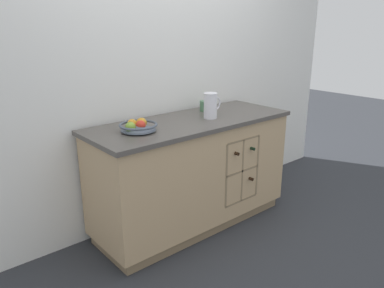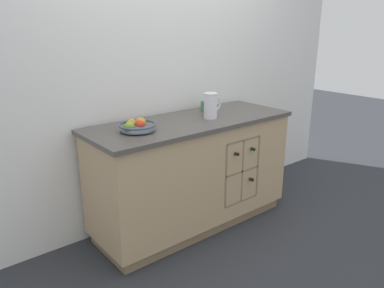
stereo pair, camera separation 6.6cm
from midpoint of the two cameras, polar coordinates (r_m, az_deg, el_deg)
The scene contains 6 objects.
ground_plane at distance 3.35m, azimuth 0.58°, elevation -11.85°, with size 14.00×14.00×0.00m, color #2D3035.
back_wall at distance 3.23m, azimuth -3.64°, elevation 10.98°, with size 4.40×0.06×2.55m, color white.
kitchen_island at distance 3.14m, azimuth 0.68°, elevation -4.37°, with size 1.73×0.66×0.93m.
fruit_bowl at distance 2.70m, azimuth -7.69°, elevation 2.78°, with size 0.27×0.27×0.09m.
white_pitcher at distance 3.04m, azimuth 3.53°, elevation 5.93°, with size 0.17×0.11×0.21m.
ceramic_mug at distance 3.30m, azimuth 2.71°, elevation 5.82°, with size 0.13×0.09×0.09m.
Camera 2 is at (-1.84, -2.26, 1.66)m, focal length 35.00 mm.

